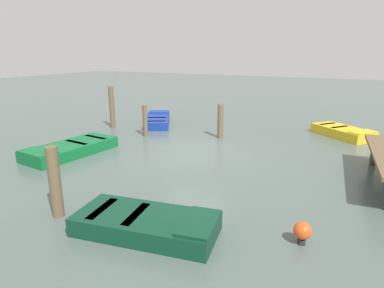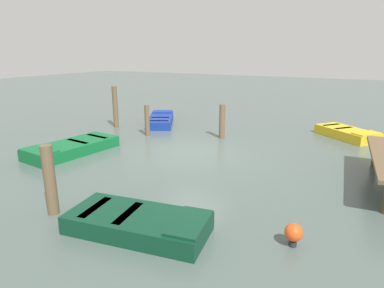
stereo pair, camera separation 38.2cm
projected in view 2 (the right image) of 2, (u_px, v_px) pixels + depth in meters
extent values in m
plane|color=#4C5B56|center=(192.00, 153.00, 12.41)|extent=(80.00, 80.00, 0.00)
cylinder|color=#473927|center=(376.00, 155.00, 10.79)|extent=(0.20, 0.20, 0.85)
cube|color=gold|center=(346.00, 133.00, 14.56)|extent=(2.67, 2.83, 0.40)
cube|color=#4C3319|center=(347.00, 130.00, 14.52)|extent=(2.20, 2.35, 0.04)
cube|color=gold|center=(367.00, 133.00, 13.57)|extent=(1.24, 1.17, 0.06)
cube|color=#42301E|center=(343.00, 128.00, 14.68)|extent=(0.88, 0.78, 0.04)
cube|color=#42301E|center=(331.00, 125.00, 15.33)|extent=(0.88, 0.78, 0.04)
cube|color=#0C3823|center=(138.00, 223.00, 6.96)|extent=(1.76, 3.16, 0.40)
cube|color=maroon|center=(138.00, 217.00, 6.92)|extent=(1.41, 2.67, 0.04)
cube|color=#0C3823|center=(189.00, 222.00, 6.53)|extent=(1.29, 0.83, 0.06)
cube|color=maroon|center=(128.00, 214.00, 6.98)|extent=(1.06, 0.35, 0.04)
cube|color=maroon|center=(95.00, 208.00, 7.25)|extent=(1.06, 0.35, 0.04)
cube|color=navy|center=(161.00, 120.00, 17.30)|extent=(3.37, 2.57, 0.40)
cube|color=silver|center=(161.00, 118.00, 17.27)|extent=(2.82, 2.11, 0.04)
cube|color=navy|center=(162.00, 112.00, 18.44)|extent=(1.13, 1.27, 0.06)
cube|color=#A4A49F|center=(160.00, 118.00, 17.02)|extent=(0.62, 0.90, 0.04)
cube|color=#A4A49F|center=(159.00, 121.00, 16.18)|extent=(0.62, 0.90, 0.04)
cube|color=#0F602D|center=(72.00, 148.00, 12.36)|extent=(3.54, 1.82, 0.40)
cube|color=orange|center=(72.00, 144.00, 12.33)|extent=(3.00, 1.45, 0.04)
cube|color=#0F602D|center=(39.00, 150.00, 11.25)|extent=(0.89, 1.38, 0.06)
cube|color=#B06E1E|center=(78.00, 142.00, 12.52)|extent=(0.33, 1.15, 0.04)
cube|color=#B06E1E|center=(97.00, 137.00, 13.26)|extent=(0.33, 1.15, 0.04)
cylinder|color=brown|center=(222.00, 121.00, 14.32)|extent=(0.25, 0.25, 1.51)
cylinder|color=brown|center=(115.00, 107.00, 16.36)|extent=(0.25, 0.25, 2.05)
cylinder|color=brown|center=(50.00, 180.00, 7.56)|extent=(0.27, 0.27, 1.68)
cylinder|color=brown|center=(147.00, 120.00, 14.79)|extent=(0.21, 0.21, 1.40)
cylinder|color=#262626|center=(293.00, 243.00, 6.48)|extent=(0.16, 0.16, 0.12)
sphere|color=#E54C19|center=(294.00, 232.00, 6.41)|extent=(0.36, 0.36, 0.36)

